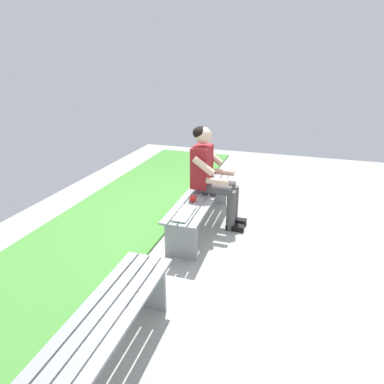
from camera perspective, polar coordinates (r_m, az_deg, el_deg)
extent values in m
cube|color=#9E9E99|center=(3.19, 13.36, -17.69)|extent=(10.00, 7.00, 0.04)
cube|color=#478C38|center=(3.85, -20.25, -10.46)|extent=(9.00, 1.53, 0.03)
cube|color=gray|center=(4.15, -0.55, -0.23)|extent=(1.76, 0.11, 0.02)
cube|color=gray|center=(4.12, 0.80, -0.38)|extent=(1.76, 0.11, 0.02)
cube|color=gray|center=(4.09, 2.16, -0.54)|extent=(1.76, 0.11, 0.02)
cube|color=gray|center=(4.07, 3.55, -0.69)|extent=(1.76, 0.11, 0.02)
cube|color=gray|center=(4.87, 3.86, 0.37)|extent=(0.04, 0.35, 0.42)
cube|color=gray|center=(3.55, -1.90, -8.18)|extent=(0.04, 0.35, 0.42)
cube|color=gray|center=(2.37, -19.72, -20.46)|extent=(1.73, 0.11, 0.02)
cube|color=gray|center=(2.32, -17.54, -21.21)|extent=(1.73, 0.11, 0.02)
cube|color=gray|center=(2.28, -15.25, -21.96)|extent=(1.73, 0.11, 0.02)
cube|color=gray|center=(2.24, -12.85, -22.71)|extent=(1.73, 0.11, 0.02)
cube|color=gray|center=(2.93, -7.89, -15.61)|extent=(0.04, 0.35, 0.42)
cube|color=maroon|center=(4.10, 1.70, 4.42)|extent=(0.34, 0.20, 0.50)
sphere|color=beige|center=(4.00, 1.90, 9.61)|extent=(0.20, 0.20, 0.20)
ellipsoid|color=black|center=(4.01, 1.49, 10.05)|extent=(0.20, 0.19, 0.15)
cylinder|color=#4C4C4C|center=(4.22, 4.62, 1.26)|extent=(0.13, 0.40, 0.13)
cylinder|color=#4C4C4C|center=(4.05, 4.02, 0.41)|extent=(0.13, 0.40, 0.13)
cylinder|color=#4C4C4C|center=(4.28, 7.12, -2.23)|extent=(0.11, 0.11, 0.51)
cube|color=black|center=(4.36, 7.77, -4.96)|extent=(0.10, 0.22, 0.07)
cylinder|color=#4C4C4C|center=(4.11, 6.64, -3.20)|extent=(0.11, 0.11, 0.51)
cube|color=black|center=(4.20, 7.31, -6.02)|extent=(0.10, 0.22, 0.07)
cylinder|color=beige|center=(4.26, 3.55, 6.01)|extent=(0.08, 0.28, 0.23)
cylinder|color=beige|center=(4.24, 5.48, 3.37)|extent=(0.07, 0.26, 0.07)
cylinder|color=beige|center=(3.87, 1.98, 4.42)|extent=(0.08, 0.28, 0.23)
cylinder|color=beige|center=(3.92, 4.33, 1.81)|extent=(0.07, 0.26, 0.07)
sphere|color=red|center=(3.85, 0.18, -1.13)|extent=(0.08, 0.08, 0.08)
cube|color=white|center=(3.65, -0.77, -3.03)|extent=(0.20, 0.15, 0.02)
cube|color=white|center=(3.47, -1.80, -4.39)|extent=(0.20, 0.15, 0.02)
cube|color=#33724C|center=(3.56, -1.27, -3.83)|extent=(0.41, 0.16, 0.01)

